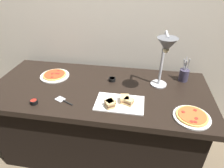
{
  "coord_description": "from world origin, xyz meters",
  "views": [
    {
      "loc": [
        0.35,
        -1.37,
        1.68
      ],
      "look_at": [
        0.12,
        0.0,
        0.81
      ],
      "focal_mm": 30.96,
      "sensor_mm": 36.0,
      "label": 1
    }
  ],
  "objects_px": {
    "pizza_plate_front": "(192,116)",
    "utensil_holder": "(184,75)",
    "sandwich_platter": "(119,102)",
    "sauce_cup_near": "(112,79)",
    "sauce_cup_far": "(34,102)",
    "pizza_plate_center": "(55,75)",
    "serving_spatula": "(64,101)",
    "heat_lamp": "(166,50)"
  },
  "relations": [
    {
      "from": "sandwich_platter",
      "to": "sauce_cup_near",
      "type": "bearing_deg",
      "value": 108.04
    },
    {
      "from": "utensil_holder",
      "to": "sauce_cup_far",
      "type": "bearing_deg",
      "value": -155.0
    },
    {
      "from": "utensil_holder",
      "to": "heat_lamp",
      "type": "bearing_deg",
      "value": -133.45
    },
    {
      "from": "sauce_cup_near",
      "to": "serving_spatula",
      "type": "relative_size",
      "value": 0.37
    },
    {
      "from": "pizza_plate_front",
      "to": "sandwich_platter",
      "type": "relative_size",
      "value": 0.69
    },
    {
      "from": "heat_lamp",
      "to": "serving_spatula",
      "type": "relative_size",
      "value": 2.92
    },
    {
      "from": "heat_lamp",
      "to": "pizza_plate_center",
      "type": "height_order",
      "value": "heat_lamp"
    },
    {
      "from": "heat_lamp",
      "to": "serving_spatula",
      "type": "distance_m",
      "value": 0.87
    },
    {
      "from": "sandwich_platter",
      "to": "serving_spatula",
      "type": "bearing_deg",
      "value": -176.16
    },
    {
      "from": "sandwich_platter",
      "to": "utensil_holder",
      "type": "distance_m",
      "value": 0.7
    },
    {
      "from": "serving_spatula",
      "to": "pizza_plate_center",
      "type": "bearing_deg",
      "value": 122.72
    },
    {
      "from": "sandwich_platter",
      "to": "serving_spatula",
      "type": "relative_size",
      "value": 2.22
    },
    {
      "from": "sauce_cup_far",
      "to": "serving_spatula",
      "type": "relative_size",
      "value": 0.35
    },
    {
      "from": "pizza_plate_front",
      "to": "sauce_cup_far",
      "type": "bearing_deg",
      "value": -178.49
    },
    {
      "from": "sauce_cup_far",
      "to": "utensil_holder",
      "type": "height_order",
      "value": "utensil_holder"
    },
    {
      "from": "pizza_plate_front",
      "to": "utensil_holder",
      "type": "distance_m",
      "value": 0.52
    },
    {
      "from": "pizza_plate_front",
      "to": "serving_spatula",
      "type": "bearing_deg",
      "value": 177.84
    },
    {
      "from": "pizza_plate_center",
      "to": "sauce_cup_near",
      "type": "xyz_separation_m",
      "value": [
        0.56,
        0.01,
        0.0
      ]
    },
    {
      "from": "pizza_plate_center",
      "to": "serving_spatula",
      "type": "relative_size",
      "value": 1.61
    },
    {
      "from": "heat_lamp",
      "to": "sandwich_platter",
      "type": "bearing_deg",
      "value": -144.8
    },
    {
      "from": "heat_lamp",
      "to": "sauce_cup_near",
      "type": "xyz_separation_m",
      "value": [
        -0.42,
        0.12,
        -0.36
      ]
    },
    {
      "from": "sauce_cup_near",
      "to": "sauce_cup_far",
      "type": "distance_m",
      "value": 0.69
    },
    {
      "from": "pizza_plate_front",
      "to": "sauce_cup_far",
      "type": "xyz_separation_m",
      "value": [
        -1.17,
        -0.03,
        0.01
      ]
    },
    {
      "from": "utensil_holder",
      "to": "sauce_cup_near",
      "type": "bearing_deg",
      "value": -169.68
    },
    {
      "from": "pizza_plate_front",
      "to": "heat_lamp",
      "type": "bearing_deg",
      "value": 127.12
    },
    {
      "from": "pizza_plate_center",
      "to": "sauce_cup_near",
      "type": "distance_m",
      "value": 0.56
    },
    {
      "from": "pizza_plate_front",
      "to": "utensil_holder",
      "type": "bearing_deg",
      "value": 88.83
    },
    {
      "from": "sauce_cup_far",
      "to": "serving_spatula",
      "type": "height_order",
      "value": "sauce_cup_far"
    },
    {
      "from": "sandwich_platter",
      "to": "serving_spatula",
      "type": "height_order",
      "value": "sandwich_platter"
    },
    {
      "from": "heat_lamp",
      "to": "sauce_cup_far",
      "type": "height_order",
      "value": "heat_lamp"
    },
    {
      "from": "sandwich_platter",
      "to": "sauce_cup_far",
      "type": "relative_size",
      "value": 6.34
    },
    {
      "from": "sandwich_platter",
      "to": "sauce_cup_near",
      "type": "xyz_separation_m",
      "value": [
        -0.11,
        0.34,
        -0.0
      ]
    },
    {
      "from": "heat_lamp",
      "to": "sandwich_platter",
      "type": "xyz_separation_m",
      "value": [
        -0.31,
        -0.22,
        -0.36
      ]
    },
    {
      "from": "heat_lamp",
      "to": "utensil_holder",
      "type": "relative_size",
      "value": 2.14
    },
    {
      "from": "serving_spatula",
      "to": "sauce_cup_far",
      "type": "bearing_deg",
      "value": -162.52
    },
    {
      "from": "pizza_plate_center",
      "to": "sauce_cup_near",
      "type": "bearing_deg",
      "value": 0.88
    },
    {
      "from": "sauce_cup_near",
      "to": "pizza_plate_center",
      "type": "bearing_deg",
      "value": -179.12
    },
    {
      "from": "pizza_plate_center",
      "to": "sandwich_platter",
      "type": "height_order",
      "value": "sandwich_platter"
    },
    {
      "from": "sauce_cup_near",
      "to": "sauce_cup_far",
      "type": "height_order",
      "value": "sauce_cup_far"
    },
    {
      "from": "pizza_plate_center",
      "to": "sauce_cup_far",
      "type": "xyz_separation_m",
      "value": [
        0.02,
        -0.43,
        0.01
      ]
    },
    {
      "from": "heat_lamp",
      "to": "sauce_cup_near",
      "type": "relative_size",
      "value": 7.85
    },
    {
      "from": "sauce_cup_far",
      "to": "pizza_plate_center",
      "type": "bearing_deg",
      "value": 92.34
    }
  ]
}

